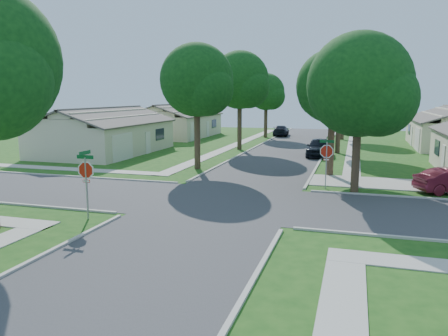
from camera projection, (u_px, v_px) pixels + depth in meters
name	position (u px, v px, depth m)	size (l,w,h in m)	color
ground	(224.00, 202.00, 21.99)	(100.00, 100.00, 0.00)	#194A14
road_ns	(224.00, 202.00, 21.99)	(7.00, 100.00, 0.02)	#333335
sidewalk_ne	(353.00, 147.00, 44.81)	(1.20, 40.00, 0.04)	#9E9B91
sidewalk_nw	(239.00, 144.00, 48.27)	(1.20, 40.00, 0.04)	#9E9B91
driveway	(382.00, 183.00, 26.44)	(8.80, 3.60, 0.05)	#9E9B91
stop_sign_sw	(86.00, 173.00, 18.55)	(1.05, 0.80, 2.98)	gray
stop_sign_ne	(327.00, 153.00, 24.76)	(1.05, 0.80, 2.98)	gray
tree_e_near	(334.00, 90.00, 28.21)	(4.97, 4.80, 8.28)	#38281C
tree_e_mid	(341.00, 85.00, 39.45)	(5.59, 5.40, 9.21)	#38281C
tree_e_far	(345.00, 89.00, 51.77)	(5.17, 5.00, 8.72)	#38281C
tree_w_near	(197.00, 83.00, 30.81)	(5.38, 5.20, 8.97)	#38281C
tree_w_mid	(240.00, 83.00, 42.08)	(5.80, 5.60, 9.56)	#38281C
tree_w_far	(266.00, 94.00, 54.52)	(4.76, 4.60, 8.04)	#38281C
tree_ne_corner	(360.00, 90.00, 23.23)	(5.80, 5.60, 8.66)	#38281C
house_nw_near	(105.00, 137.00, 40.45)	(8.42, 13.60, 4.23)	beige
house_nw_far	(177.00, 125.00, 56.50)	(8.42, 13.60, 4.23)	beige
car_curb_east	(319.00, 147.00, 38.20)	(1.90, 4.73, 1.61)	black
car_curb_west	(281.00, 131.00, 57.61)	(1.92, 4.72, 1.37)	black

